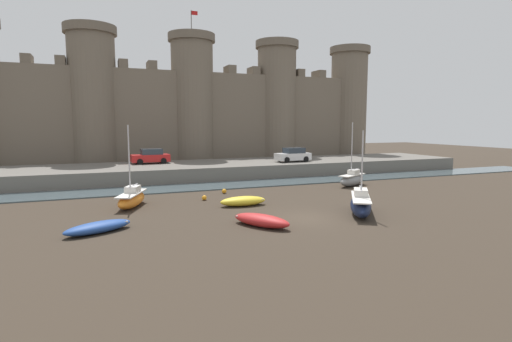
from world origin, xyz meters
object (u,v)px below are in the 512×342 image
(sailboat_foreground_right, at_px, (352,179))
(sailboat_midflat_right, at_px, (361,204))
(car_quay_east, at_px, (293,155))
(rowboat_foreground_centre, at_px, (98,227))
(car_quay_centre_east, at_px, (151,156))
(mooring_buoy_mid_mud, at_px, (224,191))
(rowboat_midflat_centre, at_px, (243,201))
(mooring_buoy_near_channel, at_px, (204,198))
(sailboat_near_channel_left, at_px, (132,199))
(rowboat_foreground_left, at_px, (261,220))

(sailboat_foreground_right, height_order, sailboat_midflat_right, sailboat_foreground_right)
(sailboat_midflat_right, bearing_deg, car_quay_east, 75.33)
(rowboat_foreground_centre, bearing_deg, car_quay_centre_east, 76.16)
(sailboat_midflat_right, height_order, mooring_buoy_mid_mud, sailboat_midflat_right)
(sailboat_foreground_right, bearing_deg, rowboat_midflat_centre, -158.88)
(rowboat_midflat_centre, height_order, car_quay_centre_east, car_quay_centre_east)
(rowboat_midflat_centre, bearing_deg, mooring_buoy_near_channel, 124.01)
(sailboat_near_channel_left, xyz_separation_m, mooring_buoy_near_channel, (5.40, 0.53, -0.41))
(sailboat_near_channel_left, xyz_separation_m, car_quay_centre_east, (3.30, 16.08, 1.67))
(sailboat_midflat_right, relative_size, rowboat_midflat_centre, 1.61)
(rowboat_foreground_left, bearing_deg, sailboat_near_channel_left, 127.73)
(mooring_buoy_mid_mud, xyz_separation_m, car_quay_east, (11.24, 9.34, 2.08))
(rowboat_foreground_left, xyz_separation_m, car_quay_centre_east, (-3.20, 24.48, 1.91))
(rowboat_foreground_left, height_order, mooring_buoy_mid_mud, rowboat_foreground_left)
(sailboat_near_channel_left, distance_m, sailboat_midflat_right, 15.82)
(mooring_buoy_near_channel, bearing_deg, rowboat_midflat_centre, -55.99)
(rowboat_foreground_left, distance_m, car_quay_east, 24.13)
(rowboat_foreground_left, distance_m, mooring_buoy_near_channel, 9.00)
(mooring_buoy_mid_mud, bearing_deg, sailboat_foreground_right, -2.08)
(sailboat_near_channel_left, height_order, mooring_buoy_near_channel, sailboat_near_channel_left)
(mooring_buoy_mid_mud, distance_m, car_quay_east, 14.76)
(sailboat_near_channel_left, xyz_separation_m, mooring_buoy_mid_mud, (7.72, 2.84, -0.40))
(sailboat_midflat_right, xyz_separation_m, car_quay_east, (5.27, 20.13, 1.60))
(rowboat_foreground_left, relative_size, sailboat_midflat_right, 0.71)
(mooring_buoy_mid_mud, distance_m, car_quay_centre_east, 14.11)
(rowboat_foreground_left, distance_m, car_quay_centre_east, 24.77)
(mooring_buoy_mid_mud, bearing_deg, car_quay_centre_east, 108.45)
(rowboat_foreground_left, bearing_deg, sailboat_midflat_right, 3.61)
(sailboat_foreground_right, bearing_deg, mooring_buoy_near_channel, -172.89)
(rowboat_midflat_centre, distance_m, car_quay_centre_east, 19.20)
(rowboat_foreground_centre, distance_m, sailboat_near_channel_left, 6.78)
(sailboat_midflat_right, bearing_deg, sailboat_near_channel_left, 149.83)
(mooring_buoy_mid_mud, bearing_deg, car_quay_east, 39.74)
(sailboat_near_channel_left, distance_m, car_quay_east, 22.59)
(sailboat_near_channel_left, height_order, mooring_buoy_mid_mud, sailboat_near_channel_left)
(car_quay_centre_east, bearing_deg, rowboat_foreground_centre, -103.84)
(sailboat_near_channel_left, bearing_deg, mooring_buoy_mid_mud, 20.21)
(mooring_buoy_near_channel, height_order, car_quay_centre_east, car_quay_centre_east)
(mooring_buoy_mid_mud, relative_size, car_quay_centre_east, 0.09)
(rowboat_foreground_left, distance_m, rowboat_midflat_centre, 5.93)
(sailboat_foreground_right, relative_size, car_quay_east, 1.43)
(rowboat_foreground_left, bearing_deg, car_quay_east, 58.84)
(sailboat_near_channel_left, bearing_deg, sailboat_foreground_right, 6.71)
(rowboat_foreground_left, height_order, rowboat_midflat_centre, rowboat_foreground_left)
(sailboat_foreground_right, distance_m, rowboat_foreground_left, 17.50)
(rowboat_midflat_centre, bearing_deg, sailboat_foreground_right, 21.12)
(rowboat_foreground_centre, distance_m, mooring_buoy_mid_mud, 13.58)
(rowboat_midflat_centre, height_order, car_quay_east, car_quay_east)
(mooring_buoy_mid_mud, xyz_separation_m, car_quay_centre_east, (-4.42, 13.24, 2.08))
(rowboat_foreground_centre, bearing_deg, sailboat_near_channel_left, 70.71)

